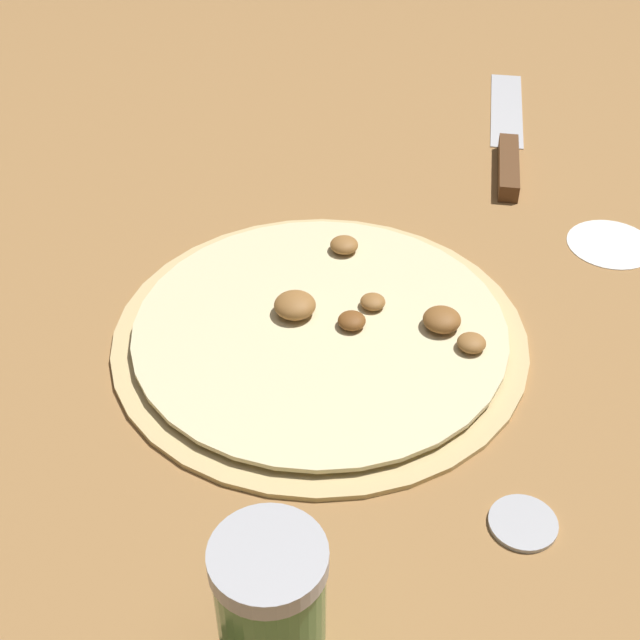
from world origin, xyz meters
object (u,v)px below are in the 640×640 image
(pizza, at_px, (322,331))
(spice_jar, at_px, (271,612))
(knife, at_px, (508,149))
(loose_cap, at_px, (523,522))

(pizza, distance_m, spice_jar, 0.29)
(knife, bearing_deg, pizza, 155.20)
(knife, height_order, loose_cap, knife)
(spice_jar, relative_size, loose_cap, 2.38)
(pizza, distance_m, knife, 0.36)
(loose_cap, bearing_deg, pizza, -144.10)
(pizza, distance_m, loose_cap, 0.23)
(pizza, height_order, loose_cap, pizza)
(loose_cap, bearing_deg, spice_jar, -57.45)
(pizza, bearing_deg, loose_cap, 35.90)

